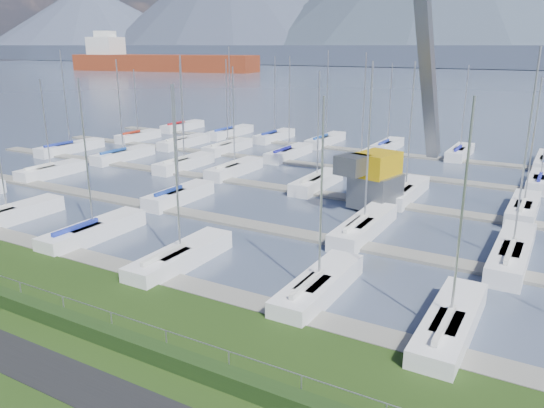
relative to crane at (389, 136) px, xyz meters
The scene contains 8 objects.
path 29.15m from the crane, 95.34° to the right, with size 160.00×2.00×0.04m, color black.
water 234.55m from the crane, 90.65° to the left, with size 800.00×540.00×0.20m, color #49546A.
hedge 26.54m from the crane, 95.87° to the right, with size 80.00×0.70×0.70m, color #1E3413.
fence 26.00m from the crane, 95.96° to the right, with size 0.04×0.04×80.00m, color #9A9DA3.
docks 6.17m from the crane, behind, with size 90.00×41.60×0.25m.
crane is the anchor object (origin of this frame).
cargo_ship_west 240.73m from the crane, 135.77° to the left, with size 97.02×33.14×21.50m.
sailboat_fleet 5.22m from the crane, 136.51° to the left, with size 74.94×49.05×13.71m.
Camera 1 is at (14.87, -14.07, 12.01)m, focal length 35.00 mm.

